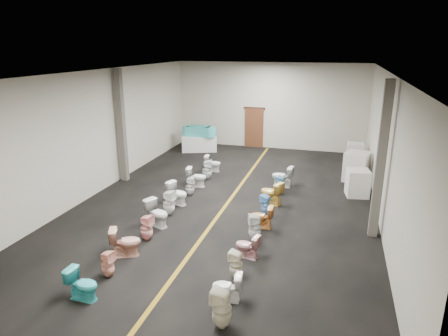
{
  "coord_description": "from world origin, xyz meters",
  "views": [
    {
      "loc": [
        3.49,
        -12.92,
        5.35
      ],
      "look_at": [
        -0.5,
        1.0,
        0.87
      ],
      "focal_mm": 32.0,
      "sensor_mm": 36.0,
      "label": 1
    }
  ],
  "objects_px": {
    "toilet_left_4": "(157,213)",
    "toilet_left_10": "(213,163)",
    "toilet_left_0": "(83,284)",
    "toilet_right_2": "(236,264)",
    "appliance_crate_b": "(357,167)",
    "toilet_right_7": "(271,193)",
    "bathtub": "(199,131)",
    "appliance_crate_c": "(355,165)",
    "appliance_crate_d": "(355,154)",
    "toilet_right_6": "(266,205)",
    "toilet_left_8": "(196,177)",
    "toilet_right_1": "(227,287)",
    "toilet_right_4": "(255,227)",
    "toilet_left_3": "(147,228)",
    "toilet_left_7": "(190,186)",
    "toilet_left_2": "(125,242)",
    "toilet_left_1": "(108,264)",
    "toilet_left_5": "(169,203)",
    "toilet_right_5": "(262,217)",
    "toilet_left_9": "(207,170)",
    "toilet_right_9": "(282,176)",
    "toilet_right_0": "(222,309)",
    "display_table": "(199,143)",
    "toilet_right_8": "(280,185)",
    "appliance_crate_a": "(358,183)",
    "toilet_left_6": "(178,193)"
  },
  "relations": [
    {
      "from": "toilet_left_0",
      "to": "toilet_right_6",
      "type": "height_order",
      "value": "toilet_left_0"
    },
    {
      "from": "toilet_left_8",
      "to": "toilet_left_9",
      "type": "bearing_deg",
      "value": -14.08
    },
    {
      "from": "toilet_left_1",
      "to": "toilet_left_0",
      "type": "bearing_deg",
      "value": -171.48
    },
    {
      "from": "toilet_left_0",
      "to": "toilet_left_7",
      "type": "relative_size",
      "value": 1.03
    },
    {
      "from": "appliance_crate_d",
      "to": "toilet_left_0",
      "type": "relative_size",
      "value": 1.43
    },
    {
      "from": "toilet_left_8",
      "to": "toilet_left_10",
      "type": "bearing_deg",
      "value": -7.32
    },
    {
      "from": "toilet_right_1",
      "to": "toilet_right_4",
      "type": "xyz_separation_m",
      "value": [
        0.0,
        2.96,
        0.06
      ]
    },
    {
      "from": "toilet_left_10",
      "to": "toilet_left_9",
      "type": "bearing_deg",
      "value": -178.64
    },
    {
      "from": "appliance_crate_b",
      "to": "toilet_right_7",
      "type": "xyz_separation_m",
      "value": [
        -2.92,
        -3.39,
        -0.19
      ]
    },
    {
      "from": "appliance_crate_d",
      "to": "toilet_right_6",
      "type": "distance_m",
      "value": 7.41
    },
    {
      "from": "toilet_right_6",
      "to": "toilet_left_4",
      "type": "bearing_deg",
      "value": -37.91
    },
    {
      "from": "toilet_left_0",
      "to": "toilet_right_2",
      "type": "relative_size",
      "value": 1.03
    },
    {
      "from": "toilet_right_1",
      "to": "toilet_right_8",
      "type": "height_order",
      "value": "toilet_right_8"
    },
    {
      "from": "toilet_left_4",
      "to": "toilet_left_9",
      "type": "height_order",
      "value": "toilet_left_9"
    },
    {
      "from": "appliance_crate_c",
      "to": "toilet_left_5",
      "type": "xyz_separation_m",
      "value": [
        -5.97,
        -6.15,
        0.01
      ]
    },
    {
      "from": "appliance_crate_d",
      "to": "toilet_left_8",
      "type": "distance_m",
      "value": 7.71
    },
    {
      "from": "bathtub",
      "to": "appliance_crate_c",
      "type": "distance_m",
      "value": 8.06
    },
    {
      "from": "display_table",
      "to": "bathtub",
      "type": "xyz_separation_m",
      "value": [
        -0.0,
        0.0,
        0.67
      ]
    },
    {
      "from": "toilet_left_5",
      "to": "toilet_right_5",
      "type": "bearing_deg",
      "value": -84.52
    },
    {
      "from": "appliance_crate_a",
      "to": "toilet_left_5",
      "type": "height_order",
      "value": "appliance_crate_a"
    },
    {
      "from": "appliance_crate_d",
      "to": "toilet_right_1",
      "type": "xyz_separation_m",
      "value": [
        -2.91,
        -11.55,
        -0.18
      ]
    },
    {
      "from": "appliance_crate_a",
      "to": "toilet_left_8",
      "type": "bearing_deg",
      "value": -173.55
    },
    {
      "from": "appliance_crate_b",
      "to": "toilet_right_0",
      "type": "height_order",
      "value": "appliance_crate_b"
    },
    {
      "from": "toilet_left_2",
      "to": "toilet_left_8",
      "type": "bearing_deg",
      "value": -24.11
    },
    {
      "from": "toilet_left_3",
      "to": "toilet_right_8",
      "type": "bearing_deg",
      "value": -27.38
    },
    {
      "from": "toilet_left_3",
      "to": "toilet_left_7",
      "type": "height_order",
      "value": "toilet_left_3"
    },
    {
      "from": "toilet_left_4",
      "to": "toilet_left_10",
      "type": "bearing_deg",
      "value": 23.76
    },
    {
      "from": "appliance_crate_b",
      "to": "appliance_crate_d",
      "type": "distance_m",
      "value": 2.39
    },
    {
      "from": "appliance_crate_a",
      "to": "toilet_left_1",
      "type": "bearing_deg",
      "value": -128.94
    },
    {
      "from": "appliance_crate_b",
      "to": "toilet_right_5",
      "type": "bearing_deg",
      "value": -118.21
    },
    {
      "from": "toilet_left_3",
      "to": "display_table",
      "type": "bearing_deg",
      "value": 17.23
    },
    {
      "from": "toilet_right_6",
      "to": "toilet_right_8",
      "type": "xyz_separation_m",
      "value": [
        0.18,
        2.04,
        0.01
      ]
    },
    {
      "from": "appliance_crate_a",
      "to": "toilet_right_4",
      "type": "height_order",
      "value": "appliance_crate_a"
    },
    {
      "from": "toilet_left_9",
      "to": "toilet_right_9",
      "type": "relative_size",
      "value": 0.99
    },
    {
      "from": "appliance_crate_b",
      "to": "toilet_right_8",
      "type": "height_order",
      "value": "appliance_crate_b"
    },
    {
      "from": "toilet_left_5",
      "to": "toilet_right_6",
      "type": "height_order",
      "value": "toilet_left_5"
    },
    {
      "from": "toilet_left_8",
      "to": "toilet_left_0",
      "type": "bearing_deg",
      "value": 173.87
    },
    {
      "from": "toilet_left_10",
      "to": "toilet_right_6",
      "type": "distance_m",
      "value": 5.11
    },
    {
      "from": "toilet_left_8",
      "to": "toilet_right_5",
      "type": "relative_size",
      "value": 1.09
    },
    {
      "from": "toilet_left_9",
      "to": "toilet_left_8",
      "type": "bearing_deg",
      "value": 159.55
    },
    {
      "from": "toilet_left_5",
      "to": "toilet_left_6",
      "type": "distance_m",
      "value": 0.94
    },
    {
      "from": "appliance_crate_b",
      "to": "appliance_crate_c",
      "type": "relative_size",
      "value": 1.47
    },
    {
      "from": "toilet_right_1",
      "to": "toilet_right_4",
      "type": "relative_size",
      "value": 0.85
    },
    {
      "from": "bathtub",
      "to": "toilet_left_0",
      "type": "xyz_separation_m",
      "value": [
        1.84,
        -12.85,
        -0.71
      ]
    },
    {
      "from": "toilet_left_5",
      "to": "toilet_right_5",
      "type": "relative_size",
      "value": 1.19
    },
    {
      "from": "toilet_right_2",
      "to": "toilet_left_1",
      "type": "bearing_deg",
      "value": -66.65
    },
    {
      "from": "toilet_left_1",
      "to": "toilet_right_6",
      "type": "bearing_deg",
      "value": -21.9
    },
    {
      "from": "bathtub",
      "to": "toilet_right_4",
      "type": "height_order",
      "value": "bathtub"
    },
    {
      "from": "toilet_left_4",
      "to": "toilet_left_3",
      "type": "bearing_deg",
      "value": -149.75
    },
    {
      "from": "toilet_left_8",
      "to": "toilet_right_8",
      "type": "distance_m",
      "value": 3.3
    }
  ]
}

